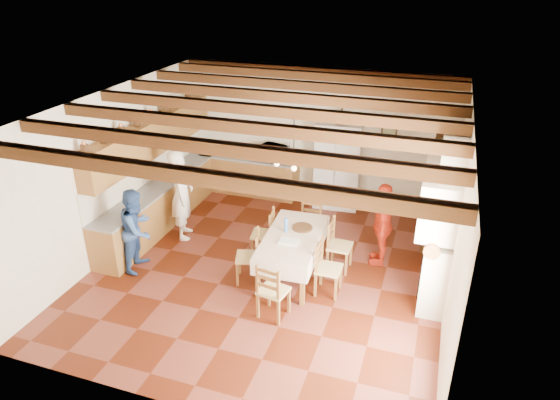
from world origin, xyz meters
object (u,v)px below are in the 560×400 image
object	(u,v)px
chair_end_far	(309,222)
person_woman_red	(382,224)
dining_table	(293,240)
chair_end_near	(273,290)
hutch	(441,193)
person_man	(182,194)
chair_right_near	(329,268)
person_woman_blue	(137,229)
chair_left_far	(263,233)
chair_right_far	(340,245)
microwave	(274,153)
chair_left_near	(248,256)
refrigerator	(339,164)

from	to	relation	value
chair_end_far	person_woman_red	xyz separation A→B (m)	(1.41, -0.21, 0.30)
dining_table	chair_end_near	world-z (taller)	chair_end_near
hutch	person_man	distance (m)	4.96
chair_right_near	person_woman_blue	distance (m)	3.40
chair_left_far	chair_right_far	size ratio (longest dim) A/B	1.00
chair_right_near	microwave	world-z (taller)	microwave
chair_end_near	person_man	size ratio (longest dim) A/B	0.53
person_woman_blue	hutch	bearing A→B (deg)	-67.93
person_man	microwave	distance (m)	2.59
chair_left_near	chair_left_far	world-z (taller)	same
refrigerator	chair_end_far	world-z (taller)	refrigerator
chair_left_near	chair_end_far	xyz separation A→B (m)	(0.65, 1.51, 0.00)
dining_table	refrigerator	bearing A→B (deg)	87.94
chair_right_near	microwave	distance (m)	3.96
dining_table	person_man	size ratio (longest dim) A/B	1.00
dining_table	person_woman_blue	bearing A→B (deg)	-166.85
refrigerator	chair_left_near	xyz separation A→B (m)	(-0.78, -3.45, -0.48)
hutch	chair_left_near	xyz separation A→B (m)	(-2.98, -2.40, -0.57)
person_woman_red	hutch	bearing A→B (deg)	134.29
chair_left_far	person_woman_red	size ratio (longest dim) A/B	0.62
chair_end_far	hutch	bearing A→B (deg)	22.49
person_man	person_woman_blue	world-z (taller)	person_man
refrigerator	dining_table	bearing A→B (deg)	-95.87
refrigerator	chair_end_far	distance (m)	2.00
chair_end_near	person_woman_red	bearing A→B (deg)	-112.43
chair_right_far	person_woman_red	bearing A→B (deg)	-52.96
hutch	chair_right_far	distance (m)	2.28
hutch	person_woman_red	size ratio (longest dim) A/B	1.34
hutch	chair_left_near	distance (m)	3.87
chair_left_far	person_woman_red	world-z (taller)	person_woman_red
chair_end_near	chair_right_near	bearing A→B (deg)	-117.72
chair_right_near	person_man	xyz separation A→B (m)	(-3.17, 0.95, 0.43)
person_man	microwave	world-z (taller)	person_man
chair_left_near	person_man	size ratio (longest dim) A/B	0.53
person_man	chair_left_far	bearing A→B (deg)	-120.24
chair_left_near	person_man	distance (m)	2.11
hutch	chair_right_near	bearing A→B (deg)	-123.90
person_man	chair_left_near	bearing A→B (deg)	-143.03
chair_left_near	chair_left_far	xyz separation A→B (m)	(-0.03, 0.81, 0.00)
microwave	chair_right_far	bearing A→B (deg)	-33.05
person_woman_blue	chair_end_far	bearing A→B (deg)	-62.34
chair_right_far	chair_end_far	size ratio (longest dim) A/B	1.00
person_woman_red	person_woman_blue	bearing A→B (deg)	-74.72
chair_right_near	chair_end_near	world-z (taller)	same
hutch	microwave	size ratio (longest dim) A/B	3.46
refrigerator	chair_right_far	xyz separation A→B (m)	(0.63, -2.60, -0.48)
person_woman_blue	chair_right_far	bearing A→B (deg)	-78.30
chair_right_near	person_woman_blue	bearing A→B (deg)	95.33
chair_left_near	chair_left_far	size ratio (longest dim) A/B	1.00
chair_right_near	chair_end_far	size ratio (longest dim) A/B	1.00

